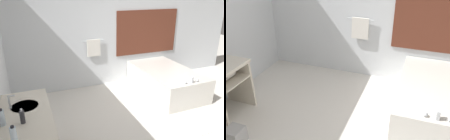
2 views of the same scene
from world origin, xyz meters
The scene contains 3 objects.
wall_back_with_blinds centered at (0.04, 2.23, 1.34)m, with size 7.40×0.13×2.70m.
bathtub centered at (1.14, 1.27, 0.30)m, with size 1.09×1.84×0.67m.
waste_bin centered at (-1.34, -0.26, 0.12)m, with size 0.23×0.23×0.23m.
Camera 2 is at (0.83, -2.19, 2.46)m, focal length 40.00 mm.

